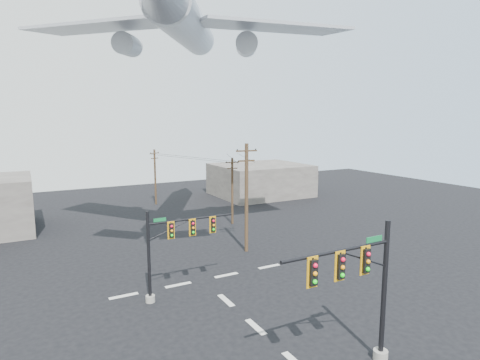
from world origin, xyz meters
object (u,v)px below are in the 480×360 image
utility_pole_a (246,196)px  airliner (187,26)px  signal_mast_near (362,290)px  signal_mast_far (172,248)px  utility_pole_b (232,190)px  utility_pole_c (155,176)px

utility_pole_a → airliner: size_ratio=0.34×
utility_pole_a → signal_mast_near: bearing=-95.2°
signal_mast_far → utility_pole_b: bearing=51.1°
signal_mast_far → utility_pole_c: utility_pole_c is taller
signal_mast_near → airliner: (-0.02, 22.50, 16.42)m
utility_pole_b → utility_pole_c: (-4.83, 14.92, 0.09)m
signal_mast_far → utility_pole_c: size_ratio=0.81×
signal_mast_near → utility_pole_b: 28.80m
signal_mast_far → airliner: airliner is taller
signal_mast_near → signal_mast_far: size_ratio=1.14×
signal_mast_far → utility_pole_b: (12.72, 15.77, 0.52)m
signal_mast_near → utility_pole_c: 42.85m
signal_mast_near → utility_pole_b: utility_pole_b is taller
utility_pole_c → airliner: airliner is taller
utility_pole_a → utility_pole_c: bearing=100.0°
utility_pole_b → signal_mast_far: bearing=-116.1°
utility_pole_a → utility_pole_b: size_ratio=1.29×
utility_pole_a → utility_pole_c: 24.53m
utility_pole_a → airliner: 16.31m
signal_mast_far → utility_pole_b: size_ratio=0.83×
signal_mast_far → utility_pole_a: size_ratio=0.64×
signal_mast_far → signal_mast_near: bearing=-65.7°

